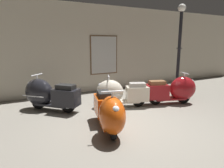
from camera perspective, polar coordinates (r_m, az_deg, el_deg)
name	(u,v)px	position (r m, az deg, el deg)	size (l,w,h in m)	color
ground_plane	(136,126)	(4.70, 6.88, -11.91)	(60.00, 60.00, 0.00)	slate
showroom_back_wall	(77,49)	(7.62, -9.92, 9.78)	(18.00, 0.63, 3.29)	#BCB29E
scooter_0	(47,94)	(5.88, -18.10, -2.79)	(1.49, 1.52, 1.02)	black
scooter_1	(109,112)	(4.22, -0.79, -8.11)	(0.84, 1.67, 0.98)	black
scooter_2	(118,93)	(5.86, 1.77, -2.57)	(1.60, 1.00, 0.94)	black
scooter_3	(175,90)	(6.47, 17.55, -1.61)	(1.66, 0.94, 0.98)	black
lamppost	(179,49)	(7.50, 18.66, 9.39)	(0.28, 0.28, 3.17)	black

